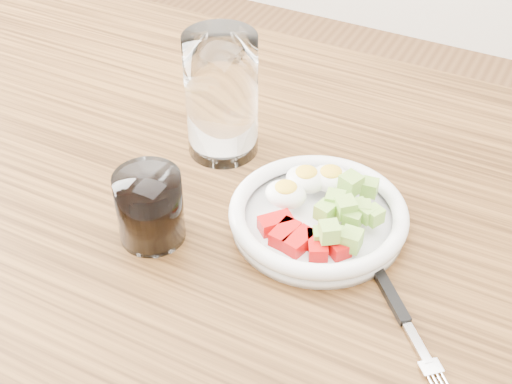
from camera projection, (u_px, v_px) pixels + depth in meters
dining_table at (259, 273)px, 0.95m from camera, size 1.50×0.90×0.77m
bowl at (318, 213)px, 0.86m from camera, size 0.22×0.22×0.06m
fork at (398, 309)px, 0.76m from camera, size 0.14×0.15×0.01m
water_glass at (222, 96)px, 0.94m from camera, size 0.10×0.10×0.17m
coffee_glass at (150, 208)px, 0.83m from camera, size 0.08×0.08×0.09m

